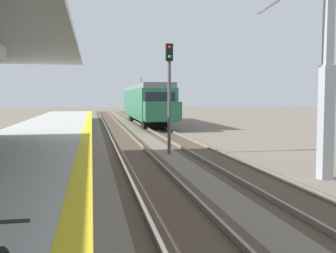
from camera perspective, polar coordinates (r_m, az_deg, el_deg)
The scene contains 6 objects.
station_platform at distance 13.26m, azimuth -21.32°, elevation -6.04°, with size 5.00×80.00×0.91m.
track_pair_nearest_platform at distance 17.14m, azimuth -4.03°, elevation -4.86°, with size 2.34×120.00×0.16m.
track_pair_middle at distance 17.84m, azimuth 6.92°, elevation -4.52°, with size 2.34×120.00×0.16m.
approaching_train at distance 40.83m, azimuth -3.03°, elevation 3.38°, with size 2.93×19.60×4.76m.
rail_signal_post at distance 19.49m, azimuth 0.18°, elevation 5.51°, with size 0.32×0.34×5.20m.
catenary_pylon_far_side at distance 14.36m, azimuth 20.14°, elevation 7.37°, with size 5.00×0.40×7.50m.
Camera 1 is at (0.01, 3.18, 2.73)m, focal length 44.09 mm.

